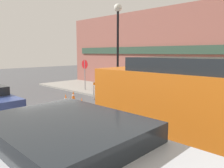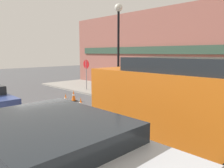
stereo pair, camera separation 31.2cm
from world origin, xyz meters
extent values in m
plane|color=#4C4C4F|center=(0.00, 0.00, 0.00)|extent=(60.00, 60.00, 0.00)
cube|color=gray|center=(0.00, 6.44, 0.06)|extent=(18.00, 3.88, 0.12)
cube|color=#93564C|center=(0.00, 8.46, 2.75)|extent=(18.00, 0.12, 5.50)
cube|color=#2D4738|center=(0.00, 8.35, 2.80)|extent=(16.20, 0.10, 0.50)
cylinder|color=black|center=(-0.97, 5.32, 0.24)|extent=(0.29, 0.29, 0.24)
cylinder|color=black|center=(-0.97, 5.32, 2.54)|extent=(0.13, 0.13, 4.84)
sphere|color=silver|center=(-0.97, 5.32, 5.13)|extent=(0.44, 0.44, 0.44)
cylinder|color=gray|center=(-3.99, 5.30, 1.12)|extent=(0.06, 0.06, 2.00)
cylinder|color=red|center=(-3.99, 5.30, 1.86)|extent=(0.60, 0.02, 0.60)
cube|color=white|center=(1.10, 2.43, 0.43)|extent=(0.14, 0.10, 0.87)
cube|color=white|center=(1.39, 3.16, 0.43)|extent=(0.14, 0.10, 0.87)
cube|color=orange|center=(1.24, 2.80, 0.94)|extent=(0.33, 0.79, 0.15)
cube|color=white|center=(1.24, 2.80, 0.94)|extent=(0.12, 0.24, 0.14)
cube|color=white|center=(-0.95, 4.63, 0.41)|extent=(0.13, 0.14, 0.82)
cube|color=white|center=(-1.66, 4.07, 0.41)|extent=(0.13, 0.14, 0.82)
cube|color=orange|center=(-1.30, 4.35, 0.89)|extent=(0.77, 0.62, 0.15)
cube|color=white|center=(-1.30, 4.35, 0.89)|extent=(0.25, 0.20, 0.14)
cube|color=black|center=(-0.01, 1.92, 0.02)|extent=(0.30, 0.30, 0.04)
cone|color=orange|center=(-0.01, 1.92, 0.35)|extent=(0.22, 0.23, 0.61)
cylinder|color=white|center=(-0.01, 1.92, 0.38)|extent=(0.13, 0.13, 0.09)
cube|color=black|center=(-1.46, 2.05, 0.02)|extent=(0.30, 0.30, 0.04)
cone|color=orange|center=(-1.46, 2.05, 0.33)|extent=(0.23, 0.22, 0.57)
cylinder|color=white|center=(-1.46, 2.05, 0.35)|extent=(0.13, 0.13, 0.08)
cube|color=black|center=(-1.99, 2.88, 0.02)|extent=(0.30, 0.30, 0.04)
cone|color=orange|center=(-1.99, 2.88, 0.33)|extent=(0.22, 0.22, 0.57)
cylinder|color=white|center=(-1.99, 2.88, 0.36)|extent=(0.13, 0.13, 0.08)
cylinder|color=#33333D|center=(1.87, 3.41, 0.42)|extent=(0.24, 0.24, 0.84)
cylinder|color=yellow|center=(1.87, 3.41, 1.19)|extent=(0.34, 0.34, 0.70)
sphere|color=beige|center=(1.87, 3.41, 1.64)|extent=(0.23, 0.23, 0.20)
cylinder|color=black|center=(1.24, -1.49, 0.30)|extent=(0.60, 0.18, 0.60)
cube|color=#1E2328|center=(5.20, -2.37, 1.48)|extent=(2.16, 1.70, 0.53)
cylinder|color=black|center=(3.98, -1.45, 0.30)|extent=(0.60, 0.18, 0.60)
cube|color=#D16619|center=(5.04, 1.74, 1.21)|extent=(5.53, 2.04, 1.83)
cube|color=#1E2328|center=(5.04, 1.74, 2.13)|extent=(3.04, 1.88, 0.77)
cylinder|color=black|center=(3.32, 2.76, 0.30)|extent=(0.60, 0.18, 0.60)
cylinder|color=black|center=(3.32, 0.72, 0.30)|extent=(0.60, 0.18, 0.60)
camera|label=1|loc=(7.65, -3.98, 2.64)|focal=35.00mm
camera|label=2|loc=(7.87, -3.76, 2.64)|focal=35.00mm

